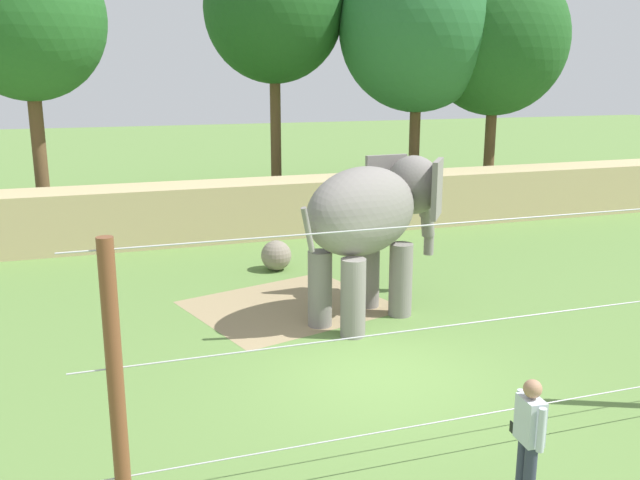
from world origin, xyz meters
The scene contains 11 objects.
ground_plane centered at (0.00, 0.00, 0.00)m, with size 120.00×120.00×0.00m, color #5B7F3D.
dirt_patch centered at (-0.54, 3.94, 0.00)m, with size 4.10×3.52×0.01m, color #937F5B.
embankment_wall centered at (0.00, 10.94, 0.88)m, with size 36.00×1.80×1.77m, color tan.
elephant centered at (0.96, 2.77, 2.22)m, with size 4.09×3.19×3.35m.
enrichment_ball centered at (-0.07, 6.84, 0.40)m, with size 0.81×0.81×0.81m, color gray.
cable_fence centered at (0.00, -2.88, 1.74)m, with size 9.91×0.18×3.46m.
zookeeper centered at (0.14, -4.05, 0.93)m, with size 0.25×0.59×1.67m.
tree_far_left centered at (11.20, 14.69, 6.41)m, with size 5.74×5.74×9.44m.
tree_left_of_centre centered at (2.80, 17.63, 7.59)m, with size 5.60×5.60×10.56m.
tree_behind_wall centered at (-6.14, 13.73, 6.74)m, with size 4.83×4.83×9.31m.
tree_right_of_centre centered at (8.10, 15.43, 6.83)m, with size 6.28×6.28×10.14m.
Camera 1 is at (-4.51, -10.22, 5.13)m, focal length 38.50 mm.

